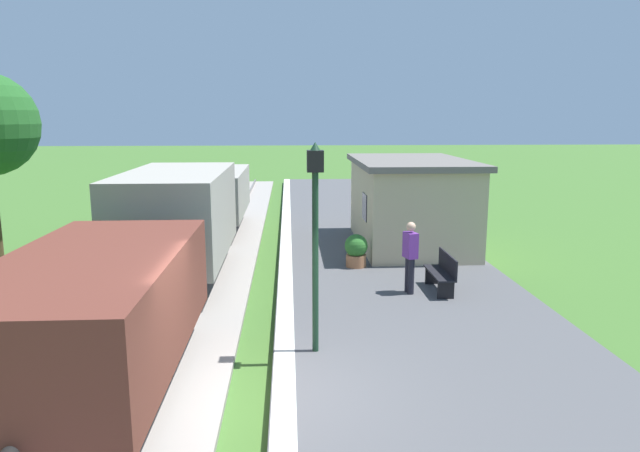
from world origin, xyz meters
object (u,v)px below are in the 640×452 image
object	(u,v)px
station_hut	(410,202)
bench_near_hut	(442,272)
lamp_post_near	(315,210)
freight_train	(178,227)
potted_planter	(356,250)
person_waiting	(410,255)

from	to	relation	value
station_hut	bench_near_hut	world-z (taller)	station_hut
lamp_post_near	freight_train	bearing A→B (deg)	122.27
station_hut	bench_near_hut	distance (m)	5.15
station_hut	lamp_post_near	distance (m)	9.21
potted_planter	lamp_post_near	xyz separation A→B (m)	(-1.40, -5.76, 2.08)
potted_planter	freight_train	bearing A→B (deg)	-174.57
station_hut	lamp_post_near	xyz separation A→B (m)	(-3.45, -8.46, 1.15)
freight_train	station_hut	world-z (taller)	station_hut
person_waiting	potted_planter	xyz separation A→B (m)	(-0.98, 2.48, -0.46)
lamp_post_near	potted_planter	bearing A→B (deg)	76.31
freight_train	bench_near_hut	xyz separation A→B (m)	(6.55, -1.91, -0.78)
freight_train	person_waiting	world-z (taller)	freight_train
station_hut	person_waiting	bearing A→B (deg)	-101.66
lamp_post_near	bench_near_hut	bearing A→B (deg)	46.75
freight_train	lamp_post_near	size ratio (longest dim) A/B	5.24
station_hut	lamp_post_near	world-z (taller)	lamp_post_near
freight_train	station_hut	xyz separation A→B (m)	(6.80, 3.15, 0.15)
person_waiting	potted_planter	distance (m)	2.70
lamp_post_near	person_waiting	bearing A→B (deg)	54.08
bench_near_hut	potted_planter	distance (m)	2.97
freight_train	station_hut	bearing A→B (deg)	24.85
bench_near_hut	person_waiting	xyz separation A→B (m)	(-0.82, -0.11, 0.46)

